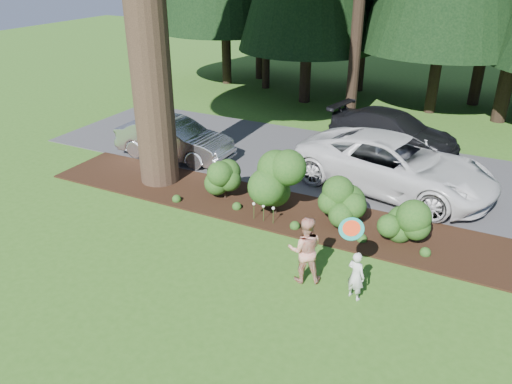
# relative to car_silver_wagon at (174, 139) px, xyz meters

# --- Properties ---
(ground) EXTENTS (80.00, 80.00, 0.00)m
(ground) POSITION_rel_car_silver_wagon_xyz_m (5.33, -5.30, -0.75)
(ground) COLOR #325F1B
(ground) RESTS_ON ground
(mulch_bed) EXTENTS (16.00, 2.50, 0.05)m
(mulch_bed) POSITION_rel_car_silver_wagon_xyz_m (5.33, -2.05, -0.72)
(mulch_bed) COLOR black
(mulch_bed) RESTS_ON ground
(driveway) EXTENTS (22.00, 6.00, 0.03)m
(driveway) POSITION_rel_car_silver_wagon_xyz_m (5.33, 2.20, -0.73)
(driveway) COLOR #38383A
(driveway) RESTS_ON ground
(shrub_row) EXTENTS (6.53, 1.60, 1.61)m
(shrub_row) POSITION_rel_car_silver_wagon_xyz_m (6.10, -2.16, 0.06)
(shrub_row) COLOR #1D4B17
(shrub_row) RESTS_ON ground
(lily_cluster) EXTENTS (0.69, 0.09, 0.57)m
(lily_cluster) POSITION_rel_car_silver_wagon_xyz_m (5.03, -2.90, -0.25)
(lily_cluster) COLOR #1D4B17
(lily_cluster) RESTS_ON ground
(car_silver_wagon) EXTENTS (4.38, 1.60, 1.43)m
(car_silver_wagon) POSITION_rel_car_silver_wagon_xyz_m (0.00, 0.00, 0.00)
(car_silver_wagon) COLOR #B0B0B5
(car_silver_wagon) RESTS_ON driveway
(car_white_suv) EXTENTS (6.62, 4.01, 1.72)m
(car_white_suv) POSITION_rel_car_silver_wagon_xyz_m (7.76, 0.84, 0.14)
(car_white_suv) COLOR silver
(car_white_suv) RESTS_ON driveway
(car_dark_suv) EXTENTS (5.32, 3.08, 1.45)m
(car_dark_suv) POSITION_rel_car_silver_wagon_xyz_m (6.89, 4.50, 0.01)
(car_dark_suv) COLOR black
(car_dark_suv) RESTS_ON driveway
(child) EXTENTS (0.49, 0.41, 1.16)m
(child) POSITION_rel_car_silver_wagon_xyz_m (8.30, -5.04, -0.17)
(child) COLOR silver
(child) RESTS_ON ground
(adult) EXTENTS (0.98, 0.89, 1.63)m
(adult) POSITION_rel_car_silver_wagon_xyz_m (7.06, -4.91, 0.07)
(adult) COLOR #C63E1A
(adult) RESTS_ON ground
(frisbee) EXTENTS (0.55, 0.45, 0.35)m
(frisbee) POSITION_rel_car_silver_wagon_xyz_m (8.06, -4.89, 0.86)
(frisbee) COLOR #1A927C
(frisbee) RESTS_ON ground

